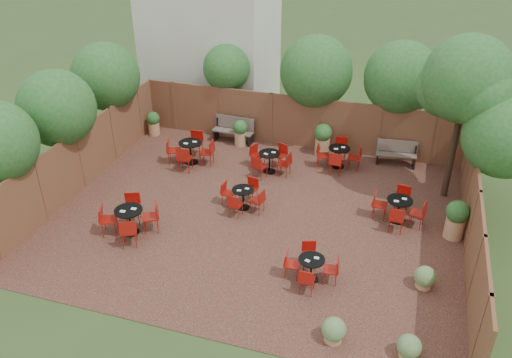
% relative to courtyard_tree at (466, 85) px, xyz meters
% --- Properties ---
extents(ground, '(80.00, 80.00, 0.00)m').
position_rel_courtyard_tree_xyz_m(ground, '(-5.39, -2.92, -3.77)').
color(ground, '#354F23').
rests_on(ground, ground).
extents(courtyard_paving, '(12.00, 10.00, 0.02)m').
position_rel_courtyard_tree_xyz_m(courtyard_paving, '(-5.39, -2.92, -3.76)').
color(courtyard_paving, '#321814').
rests_on(courtyard_paving, ground).
extents(fence_back, '(12.00, 0.08, 2.00)m').
position_rel_courtyard_tree_xyz_m(fence_back, '(-5.39, 2.08, -2.77)').
color(fence_back, brown).
rests_on(fence_back, ground).
extents(fence_left, '(0.08, 10.00, 2.00)m').
position_rel_courtyard_tree_xyz_m(fence_left, '(-11.39, -2.92, -2.77)').
color(fence_left, brown).
rests_on(fence_left, ground).
extents(fence_right, '(0.08, 10.00, 2.00)m').
position_rel_courtyard_tree_xyz_m(fence_right, '(0.61, -2.92, -2.77)').
color(fence_right, brown).
rests_on(fence_right, ground).
extents(neighbour_building, '(5.00, 4.00, 8.00)m').
position_rel_courtyard_tree_xyz_m(neighbour_building, '(-9.89, 5.08, 0.23)').
color(neighbour_building, beige).
rests_on(neighbour_building, ground).
extents(overhang_foliage, '(15.64, 10.78, 2.64)m').
position_rel_courtyard_tree_xyz_m(overhang_foliage, '(-6.71, -0.02, -1.03)').
color(overhang_foliage, '#21591D').
rests_on(overhang_foliage, ground).
extents(courtyard_tree, '(2.75, 2.65, 5.20)m').
position_rel_courtyard_tree_xyz_m(courtyard_tree, '(0.00, 0.00, 0.00)').
color(courtyard_tree, black).
rests_on(courtyard_tree, courtyard_paving).
extents(park_bench_left, '(1.59, 0.59, 0.97)m').
position_rel_courtyard_tree_xyz_m(park_bench_left, '(-7.77, 1.71, -3.25)').
color(park_bench_left, brown).
rests_on(park_bench_left, courtyard_paving).
extents(park_bench_right, '(1.44, 0.60, 0.87)m').
position_rel_courtyard_tree_xyz_m(park_bench_right, '(-1.67, 1.70, -3.30)').
color(park_bench_right, brown).
rests_on(park_bench_right, courtyard_paving).
extents(bistro_tables, '(8.95, 7.62, 0.93)m').
position_rel_courtyard_tree_xyz_m(bistro_tables, '(-5.60, -1.94, -3.31)').
color(bistro_tables, black).
rests_on(bistro_tables, courtyard_paving).
extents(planters, '(11.82, 4.59, 1.18)m').
position_rel_courtyard_tree_xyz_m(planters, '(-4.56, 0.33, -3.15)').
color(planters, tan).
rests_on(planters, courtyard_paving).
extents(low_shrubs, '(2.41, 2.97, 0.60)m').
position_rel_courtyard_tree_xyz_m(low_shrubs, '(-1.19, -6.28, -3.46)').
color(low_shrubs, tan).
rests_on(low_shrubs, courtyard_paving).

